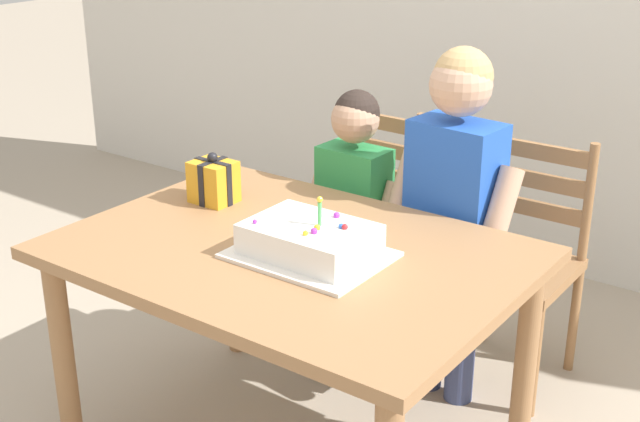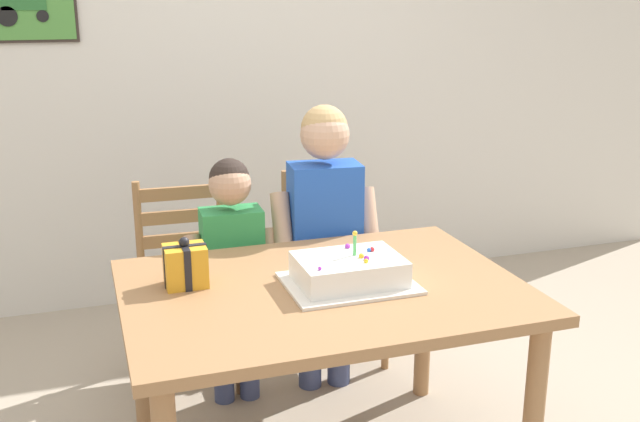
% 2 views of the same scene
% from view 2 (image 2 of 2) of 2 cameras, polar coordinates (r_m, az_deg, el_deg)
% --- Properties ---
extents(back_wall, '(6.40, 0.11, 2.60)m').
position_cam_2_polar(back_wall, '(4.27, -8.21, 10.46)').
color(back_wall, silver).
rests_on(back_wall, ground).
extents(dining_table, '(1.38, 0.99, 0.76)m').
position_cam_2_polar(dining_table, '(2.61, 0.24, -7.78)').
color(dining_table, '#9E7047').
rests_on(dining_table, ground).
extents(birthday_cake, '(0.44, 0.34, 0.19)m').
position_cam_2_polar(birthday_cake, '(2.56, 2.25, -4.73)').
color(birthday_cake, white).
rests_on(birthday_cake, dining_table).
extents(gift_box_red_large, '(0.15, 0.13, 0.18)m').
position_cam_2_polar(gift_box_red_large, '(2.59, -10.38, -4.18)').
color(gift_box_red_large, gold).
rests_on(gift_box_red_large, dining_table).
extents(chair_left, '(0.43, 0.43, 0.92)m').
position_cam_2_polar(chair_left, '(3.43, -10.28, -5.45)').
color(chair_left, '#996B42').
rests_on(chair_left, ground).
extents(chair_right, '(0.42, 0.42, 0.92)m').
position_cam_2_polar(chair_right, '(3.59, 0.93, -4.22)').
color(chair_right, '#996B42').
rests_on(chair_right, ground).
extents(child_older, '(0.48, 0.28, 1.29)m').
position_cam_2_polar(child_older, '(3.19, 0.37, -0.83)').
color(child_older, '#38426B').
rests_on(child_older, ground).
extents(child_younger, '(0.40, 0.23, 1.09)m').
position_cam_2_polar(child_younger, '(3.12, -6.79, -3.68)').
color(child_younger, '#38426B').
rests_on(child_younger, ground).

